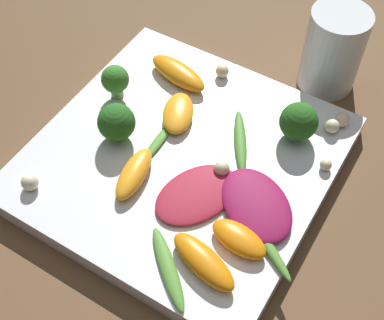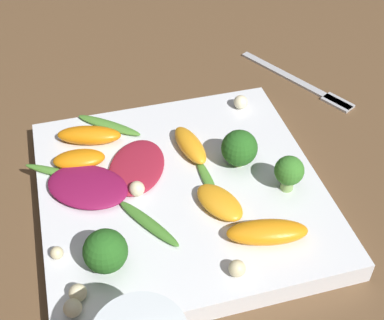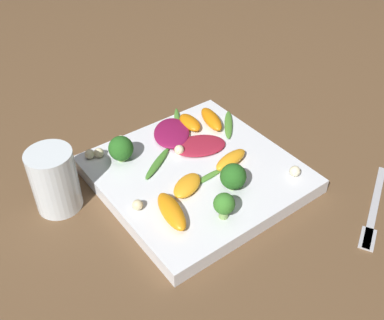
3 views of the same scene
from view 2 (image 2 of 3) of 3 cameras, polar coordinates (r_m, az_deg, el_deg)
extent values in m
plane|color=brown|center=(0.59, -1.16, -4.43)|extent=(2.40, 2.40, 0.00)
cube|color=white|center=(0.58, -1.18, -3.61)|extent=(0.30, 0.30, 0.02)
cube|color=#B2B2B7|center=(0.78, 10.85, 8.51)|extent=(0.17, 0.10, 0.01)
cube|color=#B2B2B7|center=(0.75, 15.29, 6.04)|extent=(0.05, 0.04, 0.01)
ellipsoid|color=maroon|center=(0.59, -5.91, -0.72)|extent=(0.11, 0.09, 0.01)
ellipsoid|color=maroon|center=(0.57, -11.07, -2.79)|extent=(0.10, 0.11, 0.01)
ellipsoid|color=orange|center=(0.61, -0.20, 1.61)|extent=(0.07, 0.04, 0.02)
ellipsoid|color=orange|center=(0.60, -11.95, 0.09)|extent=(0.04, 0.06, 0.02)
ellipsoid|color=orange|center=(0.52, 8.03, -7.62)|extent=(0.04, 0.08, 0.02)
ellipsoid|color=orange|center=(0.63, -10.91, 2.62)|extent=(0.05, 0.08, 0.02)
ellipsoid|color=orange|center=(0.55, 2.95, -4.53)|extent=(0.07, 0.06, 0.02)
cylinder|color=#84AD5B|center=(0.57, 10.12, -2.36)|extent=(0.01, 0.01, 0.02)
sphere|color=#387A28|center=(0.56, 10.33, -1.11)|extent=(0.03, 0.03, 0.03)
cylinder|color=#7A9E51|center=(0.60, 4.97, 0.02)|extent=(0.01, 0.01, 0.01)
sphere|color=#26601E|center=(0.58, 5.08, 1.29)|extent=(0.04, 0.04, 0.04)
cylinder|color=#84AD5B|center=(0.51, -9.00, -10.78)|extent=(0.01, 0.01, 0.01)
sphere|color=#26601E|center=(0.49, -9.22, -9.57)|extent=(0.04, 0.04, 0.04)
ellipsoid|color=#518E33|center=(0.65, -8.86, 3.69)|extent=(0.07, 0.08, 0.01)
ellipsoid|color=#47842D|center=(0.54, -4.68, -6.72)|extent=(0.08, 0.06, 0.01)
ellipsoid|color=#518E33|center=(0.58, 1.55, -1.87)|extent=(0.06, 0.01, 0.00)
ellipsoid|color=#518E33|center=(0.60, -14.04, -1.34)|extent=(0.05, 0.07, 0.01)
sphere|color=beige|center=(0.68, 5.21, 6.17)|extent=(0.02, 0.02, 0.02)
sphere|color=beige|center=(0.52, -14.22, -9.58)|extent=(0.01, 0.01, 0.01)
sphere|color=beige|center=(0.56, -5.92, -2.99)|extent=(0.02, 0.02, 0.02)
sphere|color=beige|center=(0.49, -12.08, -13.69)|extent=(0.02, 0.02, 0.02)
sphere|color=beige|center=(0.48, -12.61, -15.16)|extent=(0.02, 0.02, 0.02)
sphere|color=beige|center=(0.50, 4.81, -11.45)|extent=(0.02, 0.02, 0.02)
camera|label=1|loc=(0.68, -31.44, 41.55)|focal=50.00mm
camera|label=3|loc=(0.54, 78.72, 19.32)|focal=42.00mm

